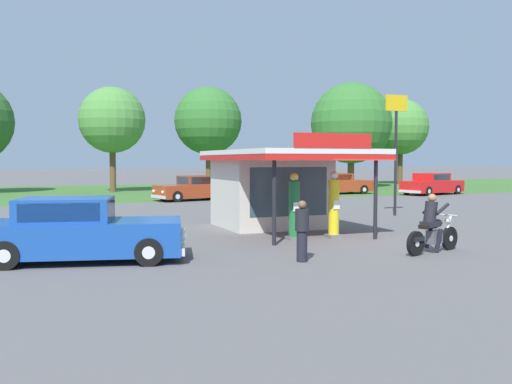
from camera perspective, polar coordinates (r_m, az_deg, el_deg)
The scene contains 17 objects.
ground_plane at distance 17.43m, azimuth 11.17°, elevation -4.91°, with size 300.00×300.00×0.00m, color #5B5959.
grass_verge_strip at distance 45.54m, azimuth -9.70°, elevation 0.13°, with size 120.00×24.00×0.01m, color #3D6B2D.
service_station_kiosk at distance 20.37m, azimuth 1.88°, elevation 0.93°, with size 4.33×6.61×3.25m.
gas_pump_nearside at distance 17.27m, azimuth 3.92°, elevation -1.76°, with size 0.44×0.44×2.07m.
gas_pump_offside at distance 17.91m, azimuth 7.94°, elevation -1.53°, with size 0.44×0.44×2.11m.
motorcycle_with_rider at distance 15.54m, azimuth 17.55°, elevation -3.56°, with size 2.11×0.86×1.58m.
featured_classic_sedan at distance 14.27m, azimuth -17.46°, elevation -3.90°, with size 5.12×2.93×1.55m.
parked_car_back_row_right at distance 41.12m, azimuth 8.25°, elevation 0.77°, with size 5.20×2.02×1.49m.
parked_car_back_row_far_right at distance 34.51m, azimuth -6.36°, elevation 0.31°, with size 5.09×2.96×1.51m.
parked_car_second_row_spare at distance 41.89m, azimuth 17.54°, elevation 0.72°, with size 5.41×3.11×1.53m.
bystander_strolling_foreground at distance 27.37m, azimuth 0.79°, elevation -0.11°, with size 0.34×0.34×1.61m.
bystander_leaning_by_kiosk at distance 13.58m, azimuth 4.72°, elevation -3.88°, with size 0.34×0.34×1.49m.
tree_oak_centre at distance 51.45m, azimuth 9.45°, elevation 6.78°, with size 7.28×7.28×9.43m.
tree_oak_far_right at distance 50.10m, azimuth -5.00°, elevation 7.15°, with size 5.97×5.97×8.94m.
tree_oak_right at distance 44.87m, azimuth -14.32°, elevation 7.00°, with size 5.09×5.09×8.10m.
tree_oak_left at distance 59.06m, azimuth 14.53°, elevation 6.44°, with size 5.66×5.66×8.68m.
roadside_pole_sign at distance 25.49m, azimuth 14.10°, elevation 5.71°, with size 1.10×0.12×5.32m.
Camera 1 is at (-9.36, -14.50, 2.46)m, focal length 39.20 mm.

